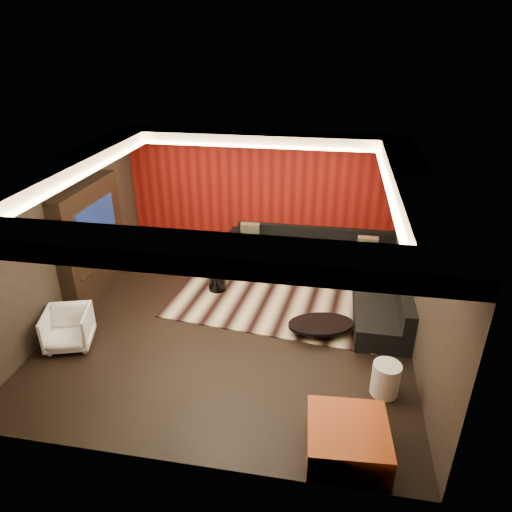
% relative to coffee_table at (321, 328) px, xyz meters
% --- Properties ---
extents(floor, '(6.00, 6.00, 0.02)m').
position_rel_coffee_table_xyz_m(floor, '(-1.54, 0.06, -0.12)').
color(floor, black).
rests_on(floor, ground).
extents(ceiling, '(6.00, 6.00, 0.02)m').
position_rel_coffee_table_xyz_m(ceiling, '(-1.54, 0.06, 2.70)').
color(ceiling, silver).
rests_on(ceiling, ground).
extents(wall_back, '(6.00, 0.02, 2.80)m').
position_rel_coffee_table_xyz_m(wall_back, '(-1.54, 3.07, 1.29)').
color(wall_back, black).
rests_on(wall_back, ground).
extents(wall_left, '(0.02, 6.00, 2.80)m').
position_rel_coffee_table_xyz_m(wall_left, '(-4.55, 0.06, 1.29)').
color(wall_left, black).
rests_on(wall_left, ground).
extents(wall_right, '(0.02, 6.00, 2.80)m').
position_rel_coffee_table_xyz_m(wall_right, '(1.47, 0.06, 1.29)').
color(wall_right, black).
rests_on(wall_right, ground).
extents(red_feature_wall, '(5.98, 0.05, 2.78)m').
position_rel_coffee_table_xyz_m(red_feature_wall, '(-1.54, 3.03, 1.29)').
color(red_feature_wall, '#6B0C0A').
rests_on(red_feature_wall, ground).
extents(soffit_back, '(6.00, 0.60, 0.22)m').
position_rel_coffee_table_xyz_m(soffit_back, '(-1.54, 2.76, 2.58)').
color(soffit_back, silver).
rests_on(soffit_back, ground).
extents(soffit_front, '(6.00, 0.60, 0.22)m').
position_rel_coffee_table_xyz_m(soffit_front, '(-1.54, -2.64, 2.58)').
color(soffit_front, silver).
rests_on(soffit_front, ground).
extents(soffit_left, '(0.60, 4.80, 0.22)m').
position_rel_coffee_table_xyz_m(soffit_left, '(-4.24, 0.06, 2.58)').
color(soffit_left, silver).
rests_on(soffit_left, ground).
extents(soffit_right, '(0.60, 4.80, 0.22)m').
position_rel_coffee_table_xyz_m(soffit_right, '(1.16, 0.06, 2.58)').
color(soffit_right, silver).
rests_on(soffit_right, ground).
extents(cove_back, '(4.80, 0.08, 0.04)m').
position_rel_coffee_table_xyz_m(cove_back, '(-1.54, 2.42, 2.49)').
color(cove_back, '#FFD899').
rests_on(cove_back, ground).
extents(cove_front, '(4.80, 0.08, 0.04)m').
position_rel_coffee_table_xyz_m(cove_front, '(-1.54, -2.30, 2.49)').
color(cove_front, '#FFD899').
rests_on(cove_front, ground).
extents(cove_left, '(0.08, 4.80, 0.04)m').
position_rel_coffee_table_xyz_m(cove_left, '(-3.90, 0.06, 2.49)').
color(cove_left, '#FFD899').
rests_on(cove_left, ground).
extents(cove_right, '(0.08, 4.80, 0.04)m').
position_rel_coffee_table_xyz_m(cove_right, '(0.82, 0.06, 2.49)').
color(cove_right, '#FFD899').
rests_on(cove_right, ground).
extents(tv_surround, '(0.30, 2.00, 2.20)m').
position_rel_coffee_table_xyz_m(tv_surround, '(-4.39, 0.66, 0.99)').
color(tv_surround, black).
rests_on(tv_surround, ground).
extents(tv_screen, '(0.04, 1.30, 0.80)m').
position_rel_coffee_table_xyz_m(tv_screen, '(-4.23, 0.66, 1.34)').
color(tv_screen, black).
rests_on(tv_screen, ground).
extents(tv_shelf, '(0.04, 1.60, 0.04)m').
position_rel_coffee_table_xyz_m(tv_shelf, '(-4.23, 0.66, 0.59)').
color(tv_shelf, black).
rests_on(tv_shelf, ground).
extents(rug, '(4.30, 3.41, 0.02)m').
position_rel_coffee_table_xyz_m(rug, '(-0.83, 1.25, -0.10)').
color(rug, '#C4AE8F').
rests_on(rug, floor).
extents(coffee_table, '(1.38, 1.38, 0.19)m').
position_rel_coffee_table_xyz_m(coffee_table, '(0.00, 0.00, 0.00)').
color(coffee_table, black).
rests_on(coffee_table, rug).
extents(drum_stool, '(0.44, 0.44, 0.41)m').
position_rel_coffee_table_xyz_m(drum_stool, '(-2.09, 1.11, 0.11)').
color(drum_stool, black).
rests_on(drum_stool, rug).
extents(striped_pouf, '(0.65, 0.65, 0.31)m').
position_rel_coffee_table_xyz_m(striped_pouf, '(-2.58, 2.00, 0.06)').
color(striped_pouf, beige).
rests_on(striped_pouf, rug).
extents(white_side_table, '(0.48, 0.48, 0.50)m').
position_rel_coffee_table_xyz_m(white_side_table, '(0.96, -1.29, 0.13)').
color(white_side_table, white).
rests_on(white_side_table, floor).
extents(orange_ottoman, '(1.03, 1.03, 0.43)m').
position_rel_coffee_table_xyz_m(orange_ottoman, '(0.43, -2.44, 0.10)').
color(orange_ottoman, '#A92715').
rests_on(orange_ottoman, floor).
extents(armchair, '(0.87, 0.89, 0.65)m').
position_rel_coffee_table_xyz_m(armchair, '(-4.04, -1.04, 0.21)').
color(armchair, white).
rests_on(armchair, floor).
extents(sectional_sofa, '(3.65, 3.50, 0.75)m').
position_rel_coffee_table_xyz_m(sectional_sofa, '(0.20, 1.93, 0.15)').
color(sectional_sofa, black).
rests_on(sectional_sofa, floor).
extents(throw_pillows, '(3.27, 1.62, 0.50)m').
position_rel_coffee_table_xyz_m(throw_pillows, '(0.13, 2.20, 0.51)').
color(throw_pillows, tan).
rests_on(throw_pillows, sectional_sofa).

